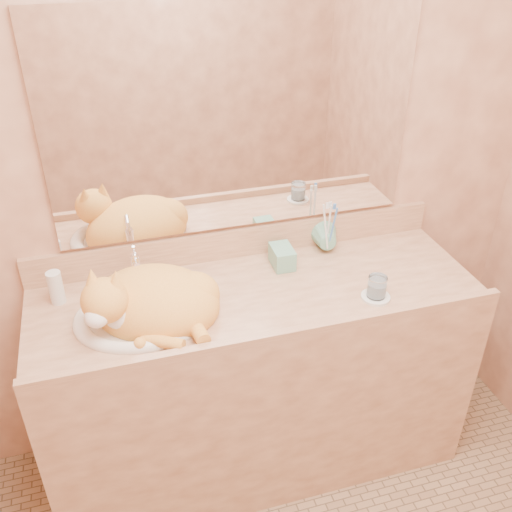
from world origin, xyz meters
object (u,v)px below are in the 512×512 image
object	(u,v)px
sink_basin	(143,299)
toothbrush_cup	(328,245)
soap_dispenser	(287,254)
vanity_counter	(258,380)
cat	(149,300)
water_glass	(377,287)

from	to	relation	value
sink_basin	toothbrush_cup	bearing A→B (deg)	20.04
sink_basin	soap_dispenser	size ratio (longest dim) A/B	2.63
sink_basin	vanity_counter	bearing A→B (deg)	8.83
cat	water_glass	bearing A→B (deg)	14.09
cat	water_glass	xyz separation A→B (m)	(0.77, -0.11, -0.02)
cat	sink_basin	bearing A→B (deg)	164.84
sink_basin	water_glass	world-z (taller)	sink_basin
cat	water_glass	size ratio (longest dim) A/B	5.58
toothbrush_cup	sink_basin	bearing A→B (deg)	-165.95
cat	soap_dispenser	xyz separation A→B (m)	(0.52, 0.12, 0.01)
cat	soap_dispenser	bearing A→B (deg)	35.61
vanity_counter	soap_dispenser	xyz separation A→B (m)	(0.14, 0.09, 0.51)
soap_dispenser	toothbrush_cup	size ratio (longest dim) A/B	1.61
cat	soap_dispenser	world-z (taller)	cat
sink_basin	toothbrush_cup	distance (m)	0.76
vanity_counter	water_glass	bearing A→B (deg)	-20.63
vanity_counter	cat	bearing A→B (deg)	-174.91
soap_dispenser	toothbrush_cup	world-z (taller)	soap_dispenser
vanity_counter	sink_basin	size ratio (longest dim) A/B	3.49
sink_basin	cat	world-z (taller)	cat
vanity_counter	toothbrush_cup	size ratio (longest dim) A/B	14.77
water_glass	sink_basin	bearing A→B (deg)	170.94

